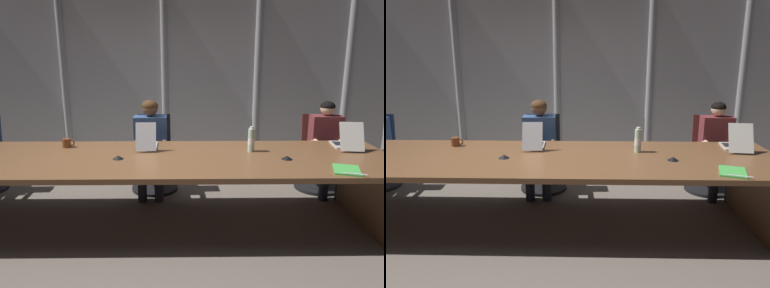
# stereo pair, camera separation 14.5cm
# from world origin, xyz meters

# --- Properties ---
(ground_plane) EXTENTS (15.92, 15.92, 0.00)m
(ground_plane) POSITION_xyz_m (0.00, 0.00, 0.00)
(ground_plane) COLOR #6B6056
(conference_table) EXTENTS (5.09, 1.33, 0.73)m
(conference_table) POSITION_xyz_m (0.00, 0.00, 0.61)
(conference_table) COLOR brown
(conference_table) RESTS_ON ground_plane
(curtain_backdrop) EXTENTS (7.96, 0.17, 2.80)m
(curtain_backdrop) POSITION_xyz_m (0.00, 2.83, 1.40)
(curtain_backdrop) COLOR #B2B2B7
(curtain_backdrop) RESTS_ON ground_plane
(laptop_left_mid) EXTENTS (0.23, 0.44, 0.30)m
(laptop_left_mid) POSITION_xyz_m (0.01, 0.35, 0.79)
(laptop_left_mid) COLOR #BCBCC1
(laptop_left_mid) RESTS_ON conference_table
(laptop_center) EXTENTS (0.30, 0.50, 0.30)m
(laptop_center) POSITION_xyz_m (2.20, 0.34, 0.79)
(laptop_center) COLOR beige
(laptop_center) RESTS_ON conference_table
(office_chair_left_mid) EXTENTS (0.60, 0.60, 0.96)m
(office_chair_left_mid) POSITION_xyz_m (0.02, 1.05, 0.36)
(office_chair_left_mid) COLOR black
(office_chair_left_mid) RESTS_ON ground_plane
(office_chair_center) EXTENTS (0.60, 0.61, 0.96)m
(office_chair_center) POSITION_xyz_m (2.19, 1.05, 0.36)
(office_chair_center) COLOR #511E19
(office_chair_center) RESTS_ON ground_plane
(person_left_mid) EXTENTS (0.44, 0.56, 1.18)m
(person_left_mid) POSITION_xyz_m (-0.01, 0.89, 0.68)
(person_left_mid) COLOR #335184
(person_left_mid) RESTS_ON ground_plane
(person_center) EXTENTS (0.40, 0.55, 1.16)m
(person_center) POSITION_xyz_m (2.21, 0.89, 0.66)
(person_center) COLOR brown
(person_center) RESTS_ON ground_plane
(water_bottle_primary) EXTENTS (0.07, 0.07, 0.27)m
(water_bottle_primary) POSITION_xyz_m (1.12, 0.19, 0.86)
(water_bottle_primary) COLOR #ADD1B2
(water_bottle_primary) RESTS_ON conference_table
(coffee_mug_near) EXTENTS (0.14, 0.09, 0.10)m
(coffee_mug_near) POSITION_xyz_m (-0.88, 0.39, 0.78)
(coffee_mug_near) COLOR brown
(coffee_mug_near) RESTS_ON conference_table
(conference_mic_left_side) EXTENTS (0.11, 0.11, 0.03)m
(conference_mic_left_side) POSITION_xyz_m (-0.23, -0.07, 0.75)
(conference_mic_left_side) COLOR black
(conference_mic_left_side) RESTS_ON conference_table
(conference_mic_middle) EXTENTS (0.11, 0.11, 0.03)m
(conference_mic_middle) POSITION_xyz_m (1.43, -0.11, 0.75)
(conference_mic_middle) COLOR black
(conference_mic_middle) RESTS_ON conference_table
(spiral_notepad) EXTENTS (0.30, 0.36, 0.03)m
(spiral_notepad) POSITION_xyz_m (1.86, -0.47, 0.74)
(spiral_notepad) COLOR #4CB74C
(spiral_notepad) RESTS_ON conference_table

